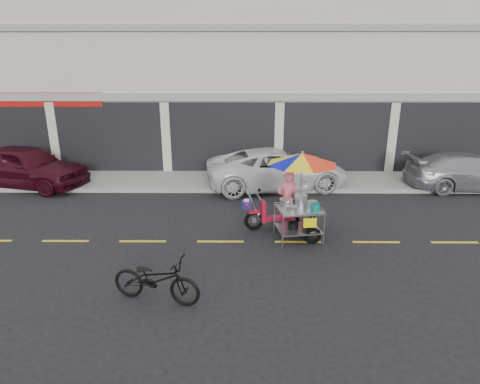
{
  "coord_description": "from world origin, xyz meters",
  "views": [
    {
      "loc": [
        -1.42,
        -9.39,
        4.41
      ],
      "look_at": [
        -1.5,
        0.6,
        1.15
      ],
      "focal_mm": 30.0,
      "sensor_mm": 36.0,
      "label": 1
    }
  ],
  "objects_px": {
    "maroon_sedan": "(26,166)",
    "food_vendor_rig": "(295,182)",
    "white_pickup": "(277,169)",
    "silver_pickup": "(470,172)",
    "near_bicycle": "(156,279)"
  },
  "relations": [
    {
      "from": "near_bicycle",
      "to": "maroon_sedan",
      "type": "bearing_deg",
      "value": 54.9
    },
    {
      "from": "silver_pickup",
      "to": "food_vendor_rig",
      "type": "height_order",
      "value": "food_vendor_rig"
    },
    {
      "from": "food_vendor_rig",
      "to": "white_pickup",
      "type": "bearing_deg",
      "value": 81.72
    },
    {
      "from": "white_pickup",
      "to": "maroon_sedan",
      "type": "bearing_deg",
      "value": 79.94
    },
    {
      "from": "near_bicycle",
      "to": "food_vendor_rig",
      "type": "bearing_deg",
      "value": -28.84
    },
    {
      "from": "silver_pickup",
      "to": "maroon_sedan",
      "type": "bearing_deg",
      "value": 88.54
    },
    {
      "from": "maroon_sedan",
      "to": "food_vendor_rig",
      "type": "bearing_deg",
      "value": -99.3
    },
    {
      "from": "maroon_sedan",
      "to": "silver_pickup",
      "type": "relative_size",
      "value": 1.02
    },
    {
      "from": "white_pickup",
      "to": "food_vendor_rig",
      "type": "distance_m",
      "value": 4.27
    },
    {
      "from": "food_vendor_rig",
      "to": "maroon_sedan",
      "type": "bearing_deg",
      "value": 145.92
    },
    {
      "from": "maroon_sedan",
      "to": "food_vendor_rig",
      "type": "height_order",
      "value": "food_vendor_rig"
    },
    {
      "from": "silver_pickup",
      "to": "near_bicycle",
      "type": "bearing_deg",
      "value": 125.52
    },
    {
      "from": "white_pickup",
      "to": "silver_pickup",
      "type": "xyz_separation_m",
      "value": [
        6.89,
        -0.15,
        -0.06
      ]
    },
    {
      "from": "silver_pickup",
      "to": "food_vendor_rig",
      "type": "bearing_deg",
      "value": 119.92
    },
    {
      "from": "maroon_sedan",
      "to": "near_bicycle",
      "type": "distance_m",
      "value": 9.69
    }
  ]
}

